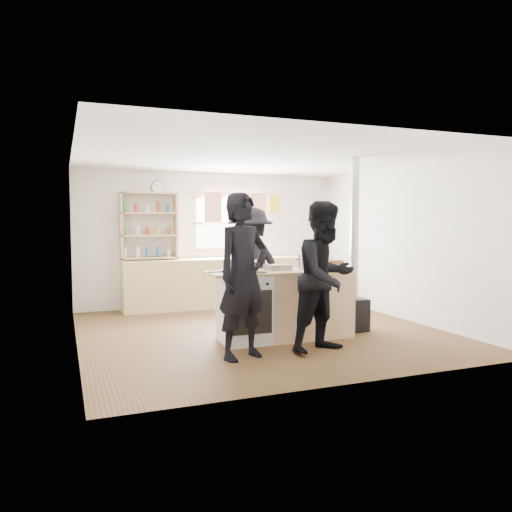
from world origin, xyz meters
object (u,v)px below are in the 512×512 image
stockpot_stove (249,265)px  stockpot_counter (309,261)px  flue_heater (354,286)px  person_near_right (326,277)px  bread_board (335,265)px  person_far (250,267)px  cooking_island (286,305)px  thermos (262,250)px  skillet_greens (233,271)px  roast_tray (278,267)px  person_near_left (243,276)px

stockpot_stove → stockpot_counter: size_ratio=0.67×
stockpot_stove → flue_heater: size_ratio=0.08×
person_near_right → flue_heater: bearing=25.8°
bread_board → flue_heater: bearing=22.8°
flue_heater → person_far: bearing=148.2°
cooking_island → thermos: bearing=74.4°
skillet_greens → stockpot_counter: 1.18m
roast_tray → person_near_left: (-0.77, -0.77, -0.01)m
stockpot_stove → person_far: (0.29, 0.74, -0.11)m
cooking_island → person_near_left: (-0.86, -0.69, 0.49)m
stockpot_stove → bread_board: bearing=-11.6°
thermos → roast_tray: size_ratio=0.87×
skillet_greens → stockpot_counter: stockpot_counter is taller
bread_board → cooking_island: bearing=173.5°
person_near_left → cooking_island: bearing=18.9°
cooking_island → person_far: size_ratio=1.10×
thermos → flue_heater: (0.35, -2.67, -0.39)m
stockpot_stove → person_near_right: bearing=-55.0°
thermos → cooking_island: thermos is taller
cooking_island → bread_board: size_ratio=6.80×
roast_tray → flue_heater: 1.25m
flue_heater → person_near_left: (-1.99, -0.79, 0.30)m
roast_tray → person_near_right: (0.27, -0.84, -0.06)m
skillet_greens → cooking_island: bearing=7.6°
flue_heater → person_near_right: size_ratio=1.37×
person_near_right → stockpot_stove: bearing=108.4°
thermos → bread_board: bearing=-91.4°
roast_tray → bread_board: bearing=-11.0°
skillet_greens → stockpot_stove: stockpot_stove is taller
roast_tray → stockpot_counter: bearing=1.4°
stockpot_counter → bread_board: (0.32, -0.16, -0.05)m
thermos → cooking_island: (-0.77, -2.77, -0.58)m
roast_tray → stockpot_stove: (-0.38, 0.09, 0.03)m
cooking_island → roast_tray: size_ratio=6.04×
person_near_left → person_near_right: bearing=-24.0°
skillet_greens → person_far: (0.61, 1.00, -0.06)m
roast_tray → stockpot_counter: size_ratio=1.04×
cooking_island → person_far: bearing=100.7°
stockpot_counter → flue_heater: flue_heater is taller
person_near_right → person_near_left: bearing=159.5°
skillet_greens → person_near_right: size_ratio=0.16×
bread_board → person_near_right: 0.86m
flue_heater → person_near_right: 1.31m
flue_heater → thermos: bearing=97.6°
bread_board → person_near_left: (-1.56, -0.61, -0.02)m
stockpot_stove → thermos: bearing=64.6°
stockpot_stove → person_far: bearing=68.4°
flue_heater → stockpot_stove: bearing=177.8°
person_near_right → skillet_greens: bearing=128.8°
person_far → roast_tray: bearing=75.6°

